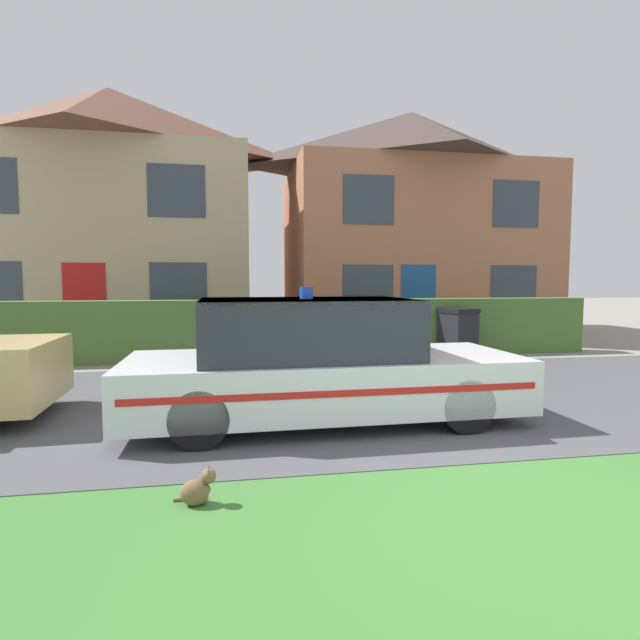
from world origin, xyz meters
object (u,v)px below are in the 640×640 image
(police_car, at_px, (318,363))
(house_left, at_px, (111,212))
(cat, at_px, (198,490))
(wheelie_bin, at_px, (458,333))
(house_right, at_px, (410,221))

(police_car, distance_m, house_left, 11.38)
(cat, height_order, wheelie_bin, wheelie_bin)
(police_car, height_order, house_right, house_right)
(house_left, height_order, wheelie_bin, house_left)
(wheelie_bin, bearing_deg, police_car, -148.84)
(cat, relative_size, wheelie_bin, 0.30)
(house_left, distance_m, wheelie_bin, 10.55)
(police_car, distance_m, cat, 2.46)
(police_car, height_order, cat, police_car)
(cat, xyz_separation_m, wheelie_bin, (5.05, 6.31, 0.42))
(police_car, relative_size, house_left, 0.56)
(house_right, bearing_deg, police_car, -115.63)
(cat, distance_m, house_left, 12.98)
(police_car, height_order, wheelie_bin, police_car)
(wheelie_bin, bearing_deg, house_left, 127.90)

